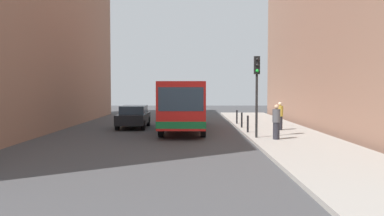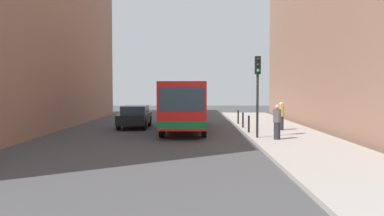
{
  "view_description": "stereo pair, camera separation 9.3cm",
  "coord_description": "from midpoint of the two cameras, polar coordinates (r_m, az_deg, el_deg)",
  "views": [
    {
      "loc": [
        0.29,
        -21.52,
        2.65
      ],
      "look_at": [
        0.23,
        2.16,
        1.49
      ],
      "focal_mm": 38.05,
      "sensor_mm": 36.0,
      "label": 1
    },
    {
      "loc": [
        0.38,
        -21.52,
        2.65
      ],
      "look_at": [
        0.23,
        2.16,
        1.49
      ],
      "focal_mm": 38.05,
      "sensor_mm": 36.0,
      "label": 2
    }
  ],
  "objects": [
    {
      "name": "pedestrian_mid_sidewalk",
      "position": [
        24.78,
        12.25,
        -1.11
      ],
      "size": [
        0.38,
        0.38,
        1.68
      ],
      "rotation": [
        0.0,
        0.0,
        1.33
      ],
      "color": "#26262D",
      "rests_on": "sidewalk"
    },
    {
      "name": "bollard_mid",
      "position": [
        25.98,
        7.03,
        -1.69
      ],
      "size": [
        0.11,
        0.11,
        0.95
      ],
      "primitive_type": "cylinder",
      "color": "black",
      "rests_on": "sidewalk"
    },
    {
      "name": "bollard_far",
      "position": [
        28.76,
        6.36,
        -1.25
      ],
      "size": [
        0.11,
        0.11,
        0.95
      ],
      "primitive_type": "cylinder",
      "color": "black",
      "rests_on": "sidewalk"
    },
    {
      "name": "bollard_near",
      "position": [
        23.21,
        7.86,
        -2.23
      ],
      "size": [
        0.11,
        0.11,
        0.95
      ],
      "primitive_type": "cylinder",
      "color": "black",
      "rests_on": "sidewalk"
    },
    {
      "name": "pedestrian_near_signal",
      "position": [
        20.23,
        11.75,
        -1.93
      ],
      "size": [
        0.38,
        0.38,
        1.71
      ],
      "rotation": [
        0.0,
        0.0,
        2.19
      ],
      "color": "#26262D",
      "rests_on": "sidewalk"
    },
    {
      "name": "traffic_light",
      "position": [
        20.71,
        9.09,
        3.75
      ],
      "size": [
        0.28,
        0.33,
        4.1
      ],
      "color": "black",
      "rests_on": "sidewalk"
    },
    {
      "name": "building_left",
      "position": [
        28.63,
        -24.99,
        13.27
      ],
      "size": [
        7.0,
        32.0,
        15.96
      ],
      "primitive_type": "cube",
      "color": "#936B56",
      "rests_on": "ground"
    },
    {
      "name": "sidewalk",
      "position": [
        22.26,
        13.32,
        -3.91
      ],
      "size": [
        4.4,
        40.0,
        0.15
      ],
      "primitive_type": "cube",
      "color": "#9E9991",
      "rests_on": "ground"
    },
    {
      "name": "ground_plane",
      "position": [
        21.69,
        -0.75,
        -4.21
      ],
      "size": [
        80.0,
        80.0,
        0.0
      ],
      "primitive_type": "plane",
      "color": "#424244"
    },
    {
      "name": "bus",
      "position": [
        25.81,
        -1.05,
        0.75
      ],
      "size": [
        2.65,
        11.05,
        3.0
      ],
      "rotation": [
        0.0,
        0.0,
        3.13
      ],
      "color": "red",
      "rests_on": "ground"
    },
    {
      "name": "car_beside_bus",
      "position": [
        27.38,
        -8.13,
        -1.13
      ],
      "size": [
        1.87,
        4.4,
        1.48
      ],
      "rotation": [
        0.0,
        0.0,
        3.14
      ],
      "color": "black",
      "rests_on": "ground"
    }
  ]
}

